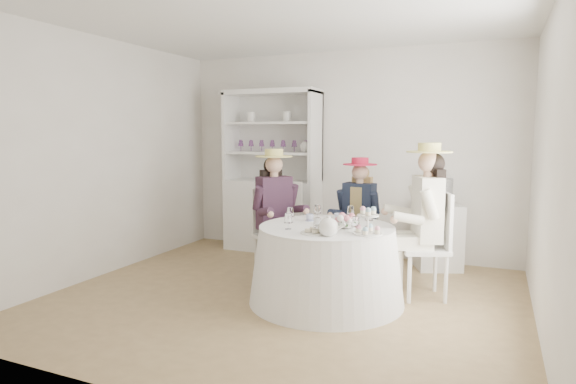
% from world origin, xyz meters
% --- Properties ---
extents(ground, '(4.50, 4.50, 0.00)m').
position_xyz_m(ground, '(0.00, 0.00, 0.00)').
color(ground, olive).
rests_on(ground, ground).
extents(ceiling, '(4.50, 4.50, 0.00)m').
position_xyz_m(ceiling, '(0.00, 0.00, 2.70)').
color(ceiling, white).
rests_on(ceiling, wall_back).
extents(wall_back, '(4.50, 0.00, 4.50)m').
position_xyz_m(wall_back, '(0.00, 2.00, 1.35)').
color(wall_back, silver).
rests_on(wall_back, ground).
extents(wall_front, '(4.50, 0.00, 4.50)m').
position_xyz_m(wall_front, '(0.00, -2.00, 1.35)').
color(wall_front, silver).
rests_on(wall_front, ground).
extents(wall_left, '(0.00, 4.50, 4.50)m').
position_xyz_m(wall_left, '(-2.25, 0.00, 1.35)').
color(wall_left, silver).
rests_on(wall_left, ground).
extents(wall_right, '(0.00, 4.50, 4.50)m').
position_xyz_m(wall_right, '(2.25, 0.00, 1.35)').
color(wall_right, silver).
rests_on(wall_right, ground).
extents(tea_table, '(1.49, 1.49, 0.74)m').
position_xyz_m(tea_table, '(0.41, 0.08, 0.37)').
color(tea_table, white).
rests_on(tea_table, ground).
extents(hutch, '(1.35, 0.60, 2.21)m').
position_xyz_m(hutch, '(-0.95, 1.77, 0.79)').
color(hutch, silver).
rests_on(hutch, ground).
extents(side_table, '(0.65, 0.65, 0.78)m').
position_xyz_m(side_table, '(1.26, 1.74, 0.39)').
color(side_table, silver).
rests_on(side_table, ground).
extents(hatbox, '(0.33, 0.33, 0.31)m').
position_xyz_m(hatbox, '(1.26, 1.74, 0.94)').
color(hatbox, black).
rests_on(hatbox, side_table).
extents(guest_left, '(0.62, 0.60, 1.45)m').
position_xyz_m(guest_left, '(-0.39, 0.63, 0.82)').
color(guest_left, silver).
rests_on(guest_left, ground).
extents(guest_mid, '(0.50, 0.52, 1.35)m').
position_xyz_m(guest_mid, '(0.46, 1.06, 0.77)').
color(guest_mid, silver).
rests_on(guest_mid, ground).
extents(guest_right, '(0.64, 0.58, 1.53)m').
position_xyz_m(guest_right, '(1.25, 0.57, 0.87)').
color(guest_right, silver).
rests_on(guest_right, ground).
extents(spare_chair, '(0.43, 0.43, 1.02)m').
position_xyz_m(spare_chair, '(-0.56, 1.47, 0.55)').
color(spare_chair, silver).
rests_on(spare_chair, ground).
extents(teacup_a, '(0.09, 0.09, 0.06)m').
position_xyz_m(teacup_a, '(0.17, 0.27, 0.77)').
color(teacup_a, white).
rests_on(teacup_a, tea_table).
extents(teacup_b, '(0.09, 0.09, 0.07)m').
position_xyz_m(teacup_b, '(0.43, 0.36, 0.78)').
color(teacup_b, white).
rests_on(teacup_b, tea_table).
extents(teacup_c, '(0.08, 0.08, 0.06)m').
position_xyz_m(teacup_c, '(0.65, 0.24, 0.77)').
color(teacup_c, white).
rests_on(teacup_c, tea_table).
extents(flower_bowl, '(0.31, 0.31, 0.06)m').
position_xyz_m(flower_bowl, '(0.61, 0.08, 0.77)').
color(flower_bowl, white).
rests_on(flower_bowl, tea_table).
extents(flower_arrangement, '(0.17, 0.17, 0.06)m').
position_xyz_m(flower_arrangement, '(0.61, 0.05, 0.82)').
color(flower_arrangement, '#D06879').
rests_on(flower_arrangement, tea_table).
extents(table_teapot, '(0.24, 0.17, 0.18)m').
position_xyz_m(table_teapot, '(0.57, -0.33, 0.82)').
color(table_teapot, white).
rests_on(table_teapot, tea_table).
extents(sandwich_plate, '(0.24, 0.24, 0.05)m').
position_xyz_m(sandwich_plate, '(0.42, -0.28, 0.76)').
color(sandwich_plate, white).
rests_on(sandwich_plate, tea_table).
extents(cupcake_stand, '(0.25, 0.25, 0.24)m').
position_xyz_m(cupcake_stand, '(0.86, -0.13, 0.83)').
color(cupcake_stand, white).
rests_on(cupcake_stand, tea_table).
extents(stemware_set, '(0.85, 0.85, 0.15)m').
position_xyz_m(stemware_set, '(0.41, 0.08, 0.82)').
color(stemware_set, white).
rests_on(stemware_set, tea_table).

